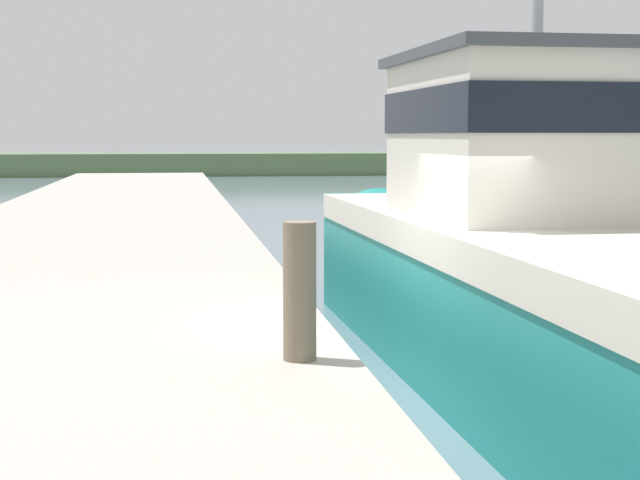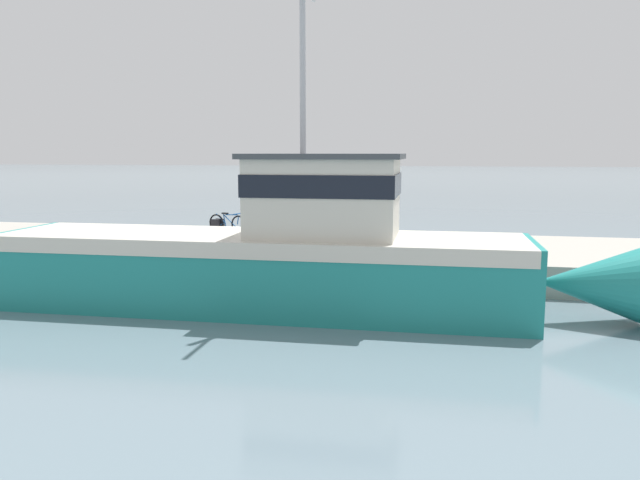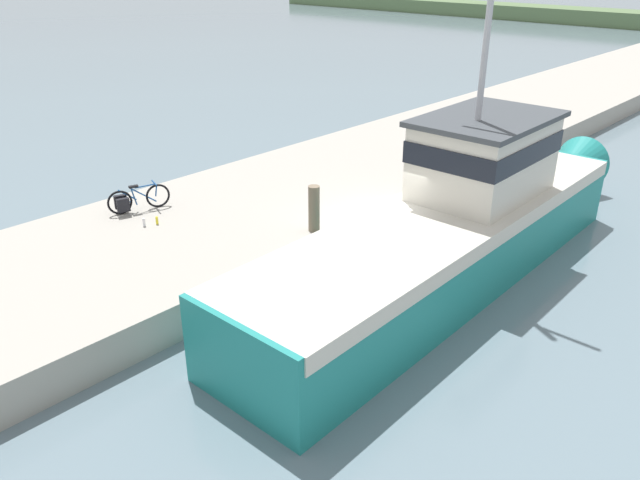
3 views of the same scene
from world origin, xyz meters
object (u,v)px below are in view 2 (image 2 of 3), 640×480
at_px(mooring_post, 249,233).
at_px(water_bottle_by_bike, 204,233).
at_px(water_bottle_on_curb, 211,234).
at_px(fishing_boat_main, 291,254).
at_px(bicycle_touring, 224,223).

height_order(mooring_post, water_bottle_by_bike, mooring_post).
height_order(mooring_post, water_bottle_on_curb, mooring_post).
bearing_deg(water_bottle_on_curb, fishing_boat_main, 36.06).
distance_m(mooring_post, water_bottle_by_bike, 4.27).
bearing_deg(water_bottle_on_curb, mooring_post, 37.41).
height_order(bicycle_touring, water_bottle_on_curb, bicycle_touring).
height_order(water_bottle_on_curb, water_bottle_by_bike, water_bottle_by_bike).
distance_m(bicycle_touring, mooring_post, 4.90).
xyz_separation_m(fishing_boat_main, water_bottle_by_bike, (-6.15, -4.68, -0.38)).
relative_size(fishing_boat_main, bicycle_touring, 9.32).
relative_size(fishing_boat_main, mooring_post, 12.79).
distance_m(mooring_post, water_bottle_on_curb, 4.00).
bearing_deg(water_bottle_by_bike, water_bottle_on_curb, 66.62).
relative_size(mooring_post, water_bottle_by_bike, 5.48).
height_order(fishing_boat_main, water_bottle_by_bike, fishing_boat_main).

